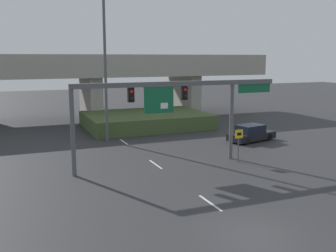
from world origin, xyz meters
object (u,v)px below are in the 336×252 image
object	(u,v)px
signal_gantry	(174,98)
speed_limit_sign	(239,141)
highway_light_pole_near	(105,49)
parked_sedan_near_right	(251,134)

from	to	relation	value
signal_gantry	speed_limit_sign	xyz separation A→B (m)	(4.50, -1.13, -3.06)
speed_limit_sign	highway_light_pole_near	world-z (taller)	highway_light_pole_near
parked_sedan_near_right	highway_light_pole_near	bearing A→B (deg)	143.34
speed_limit_sign	highway_light_pole_near	size ratio (longest dim) A/B	0.16
signal_gantry	parked_sedan_near_right	xyz separation A→B (m)	(9.47, 4.62, -3.95)
signal_gantry	parked_sedan_near_right	distance (m)	11.25
signal_gantry	speed_limit_sign	distance (m)	5.55
highway_light_pole_near	speed_limit_sign	bearing A→B (deg)	-57.24
signal_gantry	speed_limit_sign	bearing A→B (deg)	-14.15
signal_gantry	parked_sedan_near_right	size ratio (longest dim) A/B	3.04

